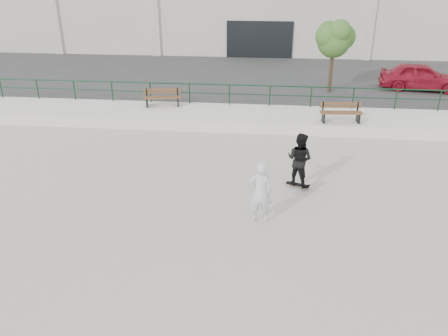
# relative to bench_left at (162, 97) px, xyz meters

# --- Properties ---
(ground) EXTENTS (120.00, 120.00, 0.00)m
(ground) POSITION_rel_bench_left_xyz_m (4.26, -10.26, -0.91)
(ground) COLOR #B3ACA3
(ground) RESTS_ON ground
(ledge) EXTENTS (30.00, 3.00, 0.50)m
(ledge) POSITION_rel_bench_left_xyz_m (4.26, -0.76, -0.66)
(ledge) COLOR silver
(ledge) RESTS_ON ground
(parking_strip) EXTENTS (60.00, 14.00, 0.50)m
(parking_strip) POSITION_rel_bench_left_xyz_m (4.26, 7.74, -0.66)
(parking_strip) COLOR #333333
(parking_strip) RESTS_ON ground
(railing) EXTENTS (28.00, 0.06, 1.03)m
(railing) POSITION_rel_bench_left_xyz_m (4.26, 0.54, 0.33)
(railing) COLOR #133620
(railing) RESTS_ON ledge
(bench_left) EXTENTS (1.88, 0.89, 0.84)m
(bench_left) POSITION_rel_bench_left_xyz_m (0.00, 0.00, 0.00)
(bench_left) COLOR brown
(bench_left) RESTS_ON ledge
(bench_right) EXTENTS (1.87, 0.68, 0.84)m
(bench_right) POSITION_rel_bench_left_xyz_m (8.41, -1.62, 0.00)
(bench_right) COLOR brown
(bench_right) RESTS_ON ledge
(tree) EXTENTS (2.17, 1.93, 3.86)m
(tree) POSITION_rel_bench_left_xyz_m (8.53, 3.76, 2.48)
(tree) COLOR #493A24
(tree) RESTS_ON parking_strip
(red_car) EXTENTS (4.58, 2.36, 1.49)m
(red_car) POSITION_rel_bench_left_xyz_m (13.56, 4.69, 0.33)
(red_car) COLOR maroon
(red_car) RESTS_ON parking_strip
(skateboard) EXTENTS (0.80, 0.44, 0.09)m
(skateboard) POSITION_rel_bench_left_xyz_m (6.34, -7.29, -0.84)
(skateboard) COLOR black
(skateboard) RESTS_ON ground
(standing_skater) EXTENTS (1.10, 1.04, 1.80)m
(standing_skater) POSITION_rel_bench_left_xyz_m (6.34, -7.29, 0.08)
(standing_skater) COLOR black
(standing_skater) RESTS_ON skateboard
(seated_skater) EXTENTS (0.68, 0.45, 1.84)m
(seated_skater) POSITION_rel_bench_left_xyz_m (5.15, -9.59, 0.00)
(seated_skater) COLOR silver
(seated_skater) RESTS_ON ground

